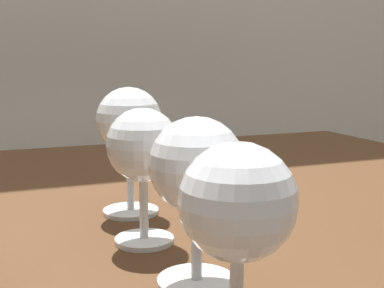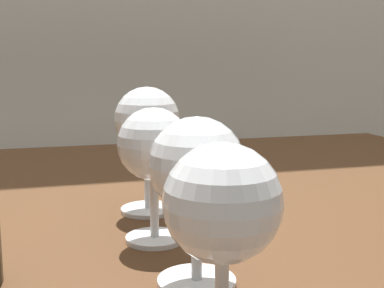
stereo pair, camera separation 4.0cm
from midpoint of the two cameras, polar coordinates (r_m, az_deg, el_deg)
The scene contains 5 objects.
dining_table at distance 0.70m, azimuth -3.78°, elevation -13.90°, with size 1.31×0.94×0.77m.
wine_glass_white at distance 0.31m, azimuth 7.09°, elevation -7.09°, with size 0.07×0.07×0.13m.
wine_glass_pinot at distance 0.40m, azimuth 2.84°, elevation -2.95°, with size 0.08×0.08×0.14m.
wine_glass_empty at distance 0.50m, azimuth -2.05°, elevation -0.59°, with size 0.07×0.07×0.14m.
wine_glass_merlot at distance 0.60m, azimuth -3.45°, elevation 2.19°, with size 0.08×0.08×0.15m.
Camera 2 is at (-0.11, -0.63, 0.96)m, focal length 47.84 mm.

